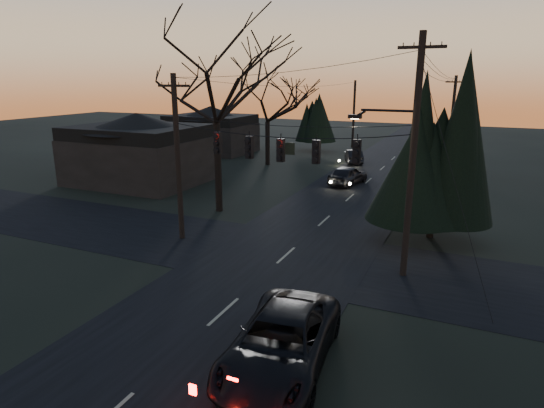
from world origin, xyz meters
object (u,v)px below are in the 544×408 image
at_px(utility_pole_far_l, 352,147).
at_px(suv_near, 281,343).
at_px(bare_tree_left, 215,85).
at_px(utility_pole_right, 403,275).
at_px(utility_pole_left, 182,238).
at_px(evergreen_right, 438,146).
at_px(sedan_oncoming_a, 348,175).
at_px(sedan_oncoming_b, 354,156).
at_px(utility_pole_far_r, 447,166).

xyz_separation_m(utility_pole_far_l, suv_near, (9.20, -44.16, 0.81)).
xyz_separation_m(utility_pole_far_l, bare_tree_left, (-0.85, -30.67, 7.83)).
height_order(utility_pole_right, utility_pole_left, utility_pole_right).
distance_m(utility_pole_left, evergreen_right, 14.17).
bearing_deg(evergreen_right, sedan_oncoming_a, 125.06).
xyz_separation_m(evergreen_right, sedan_oncoming_b, (-9.26, 19.99, -4.23)).
xyz_separation_m(utility_pole_right, sedan_oncoming_b, (-8.70, 25.57, 0.67)).
distance_m(utility_pole_far_r, sedan_oncoming_a, 13.79).
bearing_deg(utility_pole_left, utility_pole_right, 0.00).
bearing_deg(utility_pole_right, sedan_oncoming_b, 108.79).
xyz_separation_m(utility_pole_far_l, sedan_oncoming_b, (2.80, -10.43, 0.67)).
bearing_deg(utility_pole_far_l, bare_tree_left, -91.58).
xyz_separation_m(suv_near, sedan_oncoming_b, (-6.40, 33.74, -0.14)).
relative_size(utility_pole_left, evergreen_right, 0.99).
xyz_separation_m(suv_near, sedan_oncoming_a, (-4.44, 24.16, -0.05)).
xyz_separation_m(utility_pole_left, suv_near, (9.20, -8.16, 0.81)).
distance_m(utility_pole_right, utility_pole_far_l, 37.79).
bearing_deg(sedan_oncoming_b, utility_pole_far_r, 173.98).
distance_m(utility_pole_far_l, sedan_oncoming_a, 20.57).
relative_size(sedan_oncoming_a, sedan_oncoming_b, 1.09).
relative_size(utility_pole_far_l, bare_tree_left, 0.71).
distance_m(utility_pole_right, bare_tree_left, 15.56).
xyz_separation_m(utility_pole_left, utility_pole_far_l, (0.00, 36.00, 0.00)).
bearing_deg(utility_pole_right, bare_tree_left, 156.65).
distance_m(sedan_oncoming_a, sedan_oncoming_b, 9.78).
height_order(utility_pole_right, evergreen_right, evergreen_right).
bearing_deg(bare_tree_left, utility_pole_far_r, 61.43).
bearing_deg(evergreen_right, utility_pole_far_r, 91.44).
distance_m(utility_pole_far_r, bare_tree_left, 26.97).
distance_m(bare_tree_left, evergreen_right, 13.24).
bearing_deg(utility_pole_left, sedan_oncoming_b, 83.75).
relative_size(utility_pole_far_l, suv_near, 1.37).
xyz_separation_m(utility_pole_far_r, bare_tree_left, (-12.35, -22.67, 7.83)).
distance_m(evergreen_right, suv_near, 14.62).
height_order(utility_pole_far_l, sedan_oncoming_a, utility_pole_far_l).
distance_m(utility_pole_far_r, sedan_oncoming_b, 9.06).
bearing_deg(utility_pole_far_l, utility_pole_far_r, -34.82).
height_order(utility_pole_left, suv_near, utility_pole_left).
distance_m(bare_tree_left, sedan_oncoming_a, 13.97).
relative_size(utility_pole_left, suv_near, 1.46).
bearing_deg(suv_near, sedan_oncoming_b, 94.55).
height_order(utility_pole_left, utility_pole_far_r, same).
bearing_deg(bare_tree_left, suv_near, -53.33).
bearing_deg(sedan_oncoming_a, utility_pole_left, 84.31).
xyz_separation_m(utility_pole_left, utility_pole_far_r, (11.50, 28.00, 0.00)).
bearing_deg(suv_near, utility_pole_right, 68.07).
bearing_deg(suv_near, utility_pole_far_r, 80.17).
xyz_separation_m(utility_pole_right, utility_pole_left, (-11.50, 0.00, 0.00)).
bearing_deg(suv_near, utility_pole_left, 132.24).
height_order(utility_pole_right, utility_pole_far_r, utility_pole_right).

